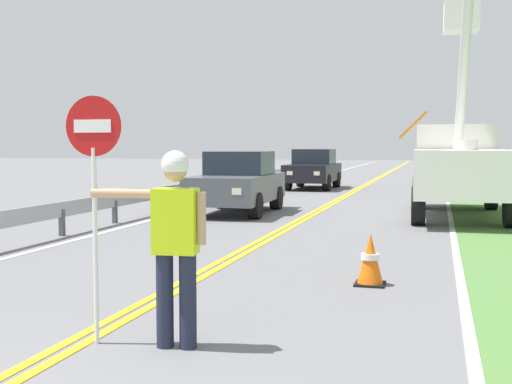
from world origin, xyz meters
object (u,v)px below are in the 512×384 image
Objects in this scene: flagger_worker at (175,236)px; oncoming_sedan_second at (313,169)px; utility_bucket_truck at (458,162)px; traffic_cone_lead at (370,260)px; stop_sign_paddle at (94,163)px; oncoming_sedan_nearest at (238,183)px.

flagger_worker is 0.44× the size of oncoming_sedan_second.
utility_bucket_truck is 1.67× the size of oncoming_sedan_second.
flagger_worker reaches higher than traffic_cone_lead.
stop_sign_paddle is at bearing -173.60° from flagger_worker.
utility_bucket_truck is 1.65× the size of oncoming_sedan_nearest.
flagger_worker reaches higher than oncoming_sedan_nearest.
stop_sign_paddle is 22.34m from oncoming_sedan_second.
utility_bucket_truck reaches higher than oncoming_sedan_nearest.
oncoming_sedan_nearest and oncoming_sedan_second have the same top height.
oncoming_sedan_second is at bearing 102.90° from traffic_cone_lead.
traffic_cone_lead is at bearing -77.10° from oncoming_sedan_second.
flagger_worker is 0.44× the size of oncoming_sedan_nearest.
traffic_cone_lead is (2.23, 3.31, -1.37)m from stop_sign_paddle.
oncoming_sedan_second is (-2.11, 22.23, -0.88)m from stop_sign_paddle.
stop_sign_paddle reaches higher than oncoming_sedan_second.
stop_sign_paddle is at bearing -84.59° from oncoming_sedan_second.
utility_bucket_truck is at bearing 77.44° from flagger_worker.
stop_sign_paddle reaches higher than oncoming_sedan_nearest.
oncoming_sedan_second is (-2.87, 22.14, -0.21)m from flagger_worker.
oncoming_sedan_nearest is at bearing -169.39° from utility_bucket_truck.
traffic_cone_lead is (1.46, 3.22, -0.71)m from flagger_worker.
oncoming_sedan_nearest is at bearing 117.97° from traffic_cone_lead.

